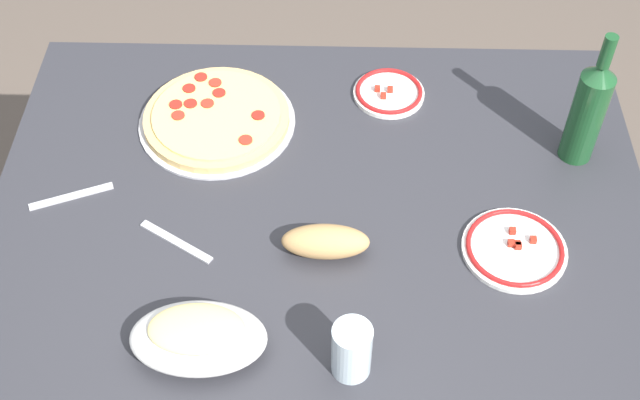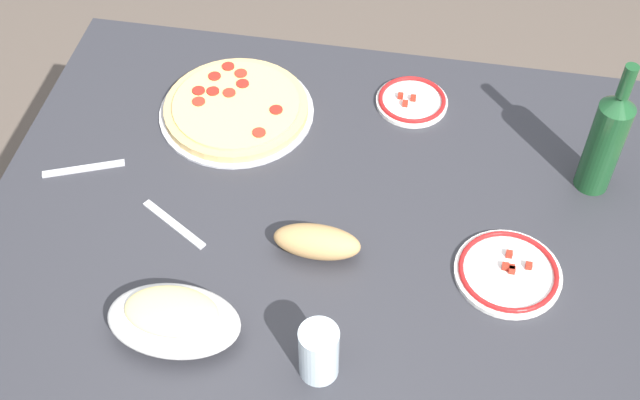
{
  "view_description": "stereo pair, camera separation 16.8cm",
  "coord_description": "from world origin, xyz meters",
  "px_view_note": "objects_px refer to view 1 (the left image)",
  "views": [
    {
      "loc": [
        -0.03,
        1.09,
        2.03
      ],
      "look_at": [
        0.0,
        0.0,
        0.76
      ],
      "focal_mm": 47.62,
      "sensor_mm": 36.0,
      "label": 1
    },
    {
      "loc": [
        -0.19,
        1.08,
        2.03
      ],
      "look_at": [
        0.0,
        0.0,
        0.76
      ],
      "focal_mm": 47.62,
      "sensor_mm": 36.0,
      "label": 2
    }
  ],
  "objects_px": {
    "side_plate_near": "(389,92)",
    "side_plate_far": "(515,248)",
    "dining_table": "(320,242)",
    "bread_loaf": "(326,242)",
    "baked_pasta_dish": "(198,336)",
    "water_glass": "(352,350)",
    "pepperoni_pizza": "(217,118)",
    "wine_bottle": "(588,110)"
  },
  "relations": [
    {
      "from": "water_glass",
      "to": "side_plate_far",
      "type": "relative_size",
      "value": 0.58
    },
    {
      "from": "dining_table",
      "to": "side_plate_near",
      "type": "distance_m",
      "value": 0.39
    },
    {
      "from": "baked_pasta_dish",
      "to": "water_glass",
      "type": "xyz_separation_m",
      "value": [
        -0.26,
        0.03,
        0.02
      ]
    },
    {
      "from": "wine_bottle",
      "to": "water_glass",
      "type": "height_order",
      "value": "wine_bottle"
    },
    {
      "from": "pepperoni_pizza",
      "to": "wine_bottle",
      "type": "distance_m",
      "value": 0.78
    },
    {
      "from": "side_plate_near",
      "to": "bread_loaf",
      "type": "relative_size",
      "value": 0.96
    },
    {
      "from": "baked_pasta_dish",
      "to": "side_plate_near",
      "type": "height_order",
      "value": "baked_pasta_dish"
    },
    {
      "from": "bread_loaf",
      "to": "dining_table",
      "type": "bearing_deg",
      "value": -82.93
    },
    {
      "from": "side_plate_far",
      "to": "wine_bottle",
      "type": "bearing_deg",
      "value": -121.28
    },
    {
      "from": "baked_pasta_dish",
      "to": "wine_bottle",
      "type": "relative_size",
      "value": 0.77
    },
    {
      "from": "pepperoni_pizza",
      "to": "wine_bottle",
      "type": "xyz_separation_m",
      "value": [
        -0.77,
        0.08,
        0.11
      ]
    },
    {
      "from": "baked_pasta_dish",
      "to": "bread_loaf",
      "type": "height_order",
      "value": "baked_pasta_dish"
    },
    {
      "from": "side_plate_near",
      "to": "side_plate_far",
      "type": "xyz_separation_m",
      "value": [
        -0.23,
        0.44,
        -0.0
      ]
    },
    {
      "from": "wine_bottle",
      "to": "side_plate_near",
      "type": "distance_m",
      "value": 0.44
    },
    {
      "from": "pepperoni_pizza",
      "to": "water_glass",
      "type": "bearing_deg",
      "value": 116.14
    },
    {
      "from": "baked_pasta_dish",
      "to": "side_plate_near",
      "type": "bearing_deg",
      "value": -117.65
    },
    {
      "from": "pepperoni_pizza",
      "to": "wine_bottle",
      "type": "bearing_deg",
      "value": 174.4
    },
    {
      "from": "baked_pasta_dish",
      "to": "side_plate_near",
      "type": "relative_size",
      "value": 1.49
    },
    {
      "from": "dining_table",
      "to": "side_plate_near",
      "type": "bearing_deg",
      "value": -113.25
    },
    {
      "from": "dining_table",
      "to": "bread_loaf",
      "type": "xyz_separation_m",
      "value": [
        -0.01,
        0.11,
        0.14
      ]
    },
    {
      "from": "baked_pasta_dish",
      "to": "wine_bottle",
      "type": "bearing_deg",
      "value": -146.26
    },
    {
      "from": "pepperoni_pizza",
      "to": "baked_pasta_dish",
      "type": "relative_size",
      "value": 1.43
    },
    {
      "from": "wine_bottle",
      "to": "bread_loaf",
      "type": "bearing_deg",
      "value": 27.64
    },
    {
      "from": "side_plate_far",
      "to": "dining_table",
      "type": "bearing_deg",
      "value": -14.19
    },
    {
      "from": "baked_pasta_dish",
      "to": "wine_bottle",
      "type": "distance_m",
      "value": 0.89
    },
    {
      "from": "water_glass",
      "to": "side_plate_near",
      "type": "relative_size",
      "value": 0.73
    },
    {
      "from": "baked_pasta_dish",
      "to": "side_plate_far",
      "type": "height_order",
      "value": "baked_pasta_dish"
    },
    {
      "from": "wine_bottle",
      "to": "bread_loaf",
      "type": "xyz_separation_m",
      "value": [
        0.52,
        0.27,
        -0.1
      ]
    },
    {
      "from": "dining_table",
      "to": "side_plate_near",
      "type": "xyz_separation_m",
      "value": [
        -0.15,
        -0.34,
        0.12
      ]
    },
    {
      "from": "dining_table",
      "to": "side_plate_far",
      "type": "bearing_deg",
      "value": 165.81
    },
    {
      "from": "pepperoni_pizza",
      "to": "side_plate_far",
      "type": "distance_m",
      "value": 0.7
    },
    {
      "from": "dining_table",
      "to": "water_glass",
      "type": "bearing_deg",
      "value": 99.89
    },
    {
      "from": "pepperoni_pizza",
      "to": "bread_loaf",
      "type": "distance_m",
      "value": 0.43
    },
    {
      "from": "dining_table",
      "to": "side_plate_far",
      "type": "relative_size",
      "value": 6.58
    },
    {
      "from": "water_glass",
      "to": "side_plate_near",
      "type": "bearing_deg",
      "value": -96.96
    },
    {
      "from": "dining_table",
      "to": "baked_pasta_dish",
      "type": "bearing_deg",
      "value": 58.06
    },
    {
      "from": "pepperoni_pizza",
      "to": "baked_pasta_dish",
      "type": "height_order",
      "value": "baked_pasta_dish"
    },
    {
      "from": "dining_table",
      "to": "water_glass",
      "type": "relative_size",
      "value": 11.4
    },
    {
      "from": "wine_bottle",
      "to": "side_plate_far",
      "type": "relative_size",
      "value": 1.54
    },
    {
      "from": "side_plate_near",
      "to": "bread_loaf",
      "type": "bearing_deg",
      "value": 73.33
    },
    {
      "from": "bread_loaf",
      "to": "pepperoni_pizza",
      "type": "bearing_deg",
      "value": -54.94
    },
    {
      "from": "wine_bottle",
      "to": "dining_table",
      "type": "bearing_deg",
      "value": 17.45
    }
  ]
}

